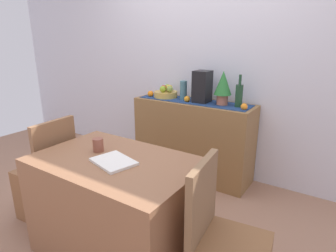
{
  "coord_description": "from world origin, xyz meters",
  "views": [
    {
      "loc": [
        1.42,
        -1.74,
        1.52
      ],
      "look_at": [
        0.03,
        0.36,
        0.74
      ],
      "focal_mm": 30.22,
      "sensor_mm": 36.0,
      "label": 1
    }
  ],
  "objects_px": {
    "sideboard_console": "(193,139)",
    "open_book": "(114,162)",
    "fruit_bowl": "(166,94)",
    "coffee_cup": "(98,145)",
    "chair_near_window": "(48,188)",
    "coffee_maker": "(202,87)",
    "potted_plant": "(223,86)",
    "wine_bottle": "(239,95)",
    "ceramic_vase": "(183,91)",
    "dining_table": "(118,207)"
  },
  "relations": [
    {
      "from": "sideboard_console",
      "to": "coffee_cup",
      "type": "relative_size",
      "value": 13.83
    },
    {
      "from": "open_book",
      "to": "ceramic_vase",
      "type": "bearing_deg",
      "value": 117.58
    },
    {
      "from": "wine_bottle",
      "to": "ceramic_vase",
      "type": "bearing_deg",
      "value": -180.0
    },
    {
      "from": "potted_plant",
      "to": "open_book",
      "type": "xyz_separation_m",
      "value": [
        -0.14,
        -1.44,
        -0.32
      ]
    },
    {
      "from": "fruit_bowl",
      "to": "potted_plant",
      "type": "relative_size",
      "value": 0.77
    },
    {
      "from": "chair_near_window",
      "to": "potted_plant",
      "type": "bearing_deg",
      "value": 54.35
    },
    {
      "from": "ceramic_vase",
      "to": "coffee_maker",
      "type": "bearing_deg",
      "value": 0.0
    },
    {
      "from": "fruit_bowl",
      "to": "coffee_maker",
      "type": "xyz_separation_m",
      "value": [
        0.46,
        0.0,
        0.13
      ]
    },
    {
      "from": "wine_bottle",
      "to": "open_book",
      "type": "distance_m",
      "value": 1.49
    },
    {
      "from": "sideboard_console",
      "to": "coffee_cup",
      "type": "distance_m",
      "value": 1.4
    },
    {
      "from": "open_book",
      "to": "coffee_cup",
      "type": "xyz_separation_m",
      "value": [
        -0.23,
        0.09,
        0.04
      ]
    },
    {
      "from": "coffee_maker",
      "to": "open_book",
      "type": "relative_size",
      "value": 1.19
    },
    {
      "from": "wine_bottle",
      "to": "chair_near_window",
      "type": "bearing_deg",
      "value": -130.03
    },
    {
      "from": "fruit_bowl",
      "to": "coffee_cup",
      "type": "xyz_separation_m",
      "value": [
        0.32,
        -1.35,
        -0.12
      ]
    },
    {
      "from": "open_book",
      "to": "coffee_cup",
      "type": "bearing_deg",
      "value": 174.45
    },
    {
      "from": "potted_plant",
      "to": "dining_table",
      "type": "bearing_deg",
      "value": -96.99
    },
    {
      "from": "potted_plant",
      "to": "chair_near_window",
      "type": "xyz_separation_m",
      "value": [
        -1.0,
        -1.4,
        -0.8
      ]
    },
    {
      "from": "ceramic_vase",
      "to": "chair_near_window",
      "type": "bearing_deg",
      "value": -111.29
    },
    {
      "from": "open_book",
      "to": "coffee_cup",
      "type": "height_order",
      "value": "coffee_cup"
    },
    {
      "from": "fruit_bowl",
      "to": "ceramic_vase",
      "type": "bearing_deg",
      "value": 0.0
    },
    {
      "from": "wine_bottle",
      "to": "potted_plant",
      "type": "relative_size",
      "value": 0.93
    },
    {
      "from": "coffee_cup",
      "to": "chair_near_window",
      "type": "relative_size",
      "value": 0.11
    },
    {
      "from": "fruit_bowl",
      "to": "coffee_cup",
      "type": "bearing_deg",
      "value": -76.66
    },
    {
      "from": "dining_table",
      "to": "coffee_cup",
      "type": "height_order",
      "value": "coffee_cup"
    },
    {
      "from": "fruit_bowl",
      "to": "wine_bottle",
      "type": "relative_size",
      "value": 0.83
    },
    {
      "from": "fruit_bowl",
      "to": "open_book",
      "type": "bearing_deg",
      "value": -69.02
    },
    {
      "from": "sideboard_console",
      "to": "coffee_cup",
      "type": "height_order",
      "value": "sideboard_console"
    },
    {
      "from": "sideboard_console",
      "to": "potted_plant",
      "type": "height_order",
      "value": "potted_plant"
    },
    {
      "from": "sideboard_console",
      "to": "coffee_cup",
      "type": "bearing_deg",
      "value": -91.98
    },
    {
      "from": "coffee_cup",
      "to": "potted_plant",
      "type": "bearing_deg",
      "value": 74.67
    },
    {
      "from": "sideboard_console",
      "to": "dining_table",
      "type": "height_order",
      "value": "sideboard_console"
    },
    {
      "from": "ceramic_vase",
      "to": "open_book",
      "type": "relative_size",
      "value": 0.75
    },
    {
      "from": "fruit_bowl",
      "to": "ceramic_vase",
      "type": "height_order",
      "value": "ceramic_vase"
    },
    {
      "from": "coffee_maker",
      "to": "chair_near_window",
      "type": "xyz_separation_m",
      "value": [
        -0.77,
        -1.4,
        -0.77
      ]
    },
    {
      "from": "coffee_cup",
      "to": "ceramic_vase",
      "type": "bearing_deg",
      "value": 93.65
    },
    {
      "from": "coffee_cup",
      "to": "chair_near_window",
      "type": "height_order",
      "value": "chair_near_window"
    },
    {
      "from": "coffee_maker",
      "to": "potted_plant",
      "type": "distance_m",
      "value": 0.23
    },
    {
      "from": "sideboard_console",
      "to": "open_book",
      "type": "distance_m",
      "value": 1.49
    },
    {
      "from": "wine_bottle",
      "to": "chair_near_window",
      "type": "relative_size",
      "value": 0.36
    },
    {
      "from": "ceramic_vase",
      "to": "potted_plant",
      "type": "bearing_deg",
      "value": 0.0
    },
    {
      "from": "open_book",
      "to": "coffee_cup",
      "type": "distance_m",
      "value": 0.25
    },
    {
      "from": "ceramic_vase",
      "to": "potted_plant",
      "type": "xyz_separation_m",
      "value": [
        0.46,
        0.0,
        0.1
      ]
    },
    {
      "from": "chair_near_window",
      "to": "ceramic_vase",
      "type": "bearing_deg",
      "value": 68.71
    },
    {
      "from": "coffee_maker",
      "to": "ceramic_vase",
      "type": "xyz_separation_m",
      "value": [
        -0.23,
        0.0,
        -0.06
      ]
    },
    {
      "from": "dining_table",
      "to": "wine_bottle",
      "type": "bearing_deg",
      "value": 76.21
    },
    {
      "from": "dining_table",
      "to": "coffee_cup",
      "type": "xyz_separation_m",
      "value": [
        -0.2,
        0.04,
        0.42
      ]
    },
    {
      "from": "sideboard_console",
      "to": "coffee_maker",
      "type": "bearing_deg",
      "value": 0.0
    },
    {
      "from": "sideboard_console",
      "to": "coffee_maker",
      "type": "xyz_separation_m",
      "value": [
        0.09,
        0.0,
        0.6
      ]
    },
    {
      "from": "sideboard_console",
      "to": "dining_table",
      "type": "relative_size",
      "value": 1.17
    },
    {
      "from": "dining_table",
      "to": "fruit_bowl",
      "type": "bearing_deg",
      "value": 110.44
    }
  ]
}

